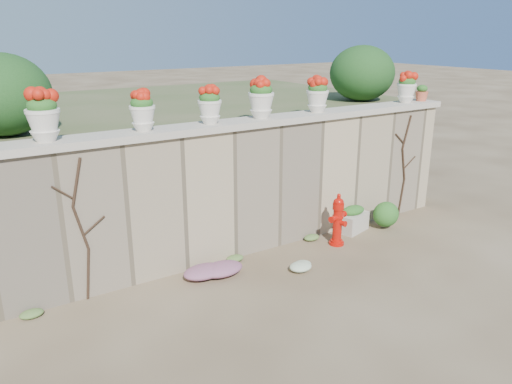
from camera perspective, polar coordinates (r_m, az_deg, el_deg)
ground at (r=6.89m, az=7.74°, el=-11.45°), size 80.00×80.00×0.00m
stone_wall at (r=7.82m, az=-0.48°, el=0.36°), size 8.00×0.40×2.00m
wall_cap at (r=7.57m, az=-0.50°, el=7.96°), size 8.10×0.52×0.10m
raised_fill at (r=10.57m, az=-9.83°, el=4.75°), size 9.00×6.00×2.00m
back_shrub_left at (r=7.59m, az=-27.09°, el=9.87°), size 1.30×1.30×1.10m
back_shrub_right at (r=10.56m, az=12.03°, el=13.14°), size 1.30×1.30×1.10m
vine_left at (r=6.66m, az=-19.27°, el=-3.97°), size 0.60×0.04×1.91m
vine_right at (r=9.73m, az=16.55°, el=3.07°), size 0.60×0.04×1.91m
fire_hydrant at (r=8.23m, az=9.33°, el=-3.11°), size 0.38×0.27×0.87m
planter_box at (r=8.91m, az=11.02°, el=-3.09°), size 0.63×0.46×0.47m
green_shrub at (r=9.22m, az=15.04°, el=-2.11°), size 0.63×0.57×0.60m
magenta_clump at (r=7.22m, az=-4.76°, el=-8.83°), size 0.88×0.59×0.23m
white_flowers at (r=7.42m, az=4.85°, el=-8.39°), size 0.44×0.35×0.16m
urn_pot_0 at (r=6.47m, az=-23.18°, el=8.03°), size 0.40×0.40×0.62m
urn_pot_1 at (r=6.78m, az=-12.86°, el=9.03°), size 0.34×0.34×0.53m
urn_pot_2 at (r=7.18m, az=-5.31°, el=9.87°), size 0.34×0.34×0.53m
urn_pot_3 at (r=7.61m, az=0.59°, el=10.70°), size 0.39×0.39×0.61m
urn_pot_4 at (r=8.26m, az=7.04°, el=10.96°), size 0.36×0.36×0.56m
urn_pot_5 at (r=9.73m, az=16.84°, el=11.36°), size 0.35×0.35×0.56m
terracotta_pot at (r=10.08m, az=18.41°, el=10.60°), size 0.24×0.24×0.29m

